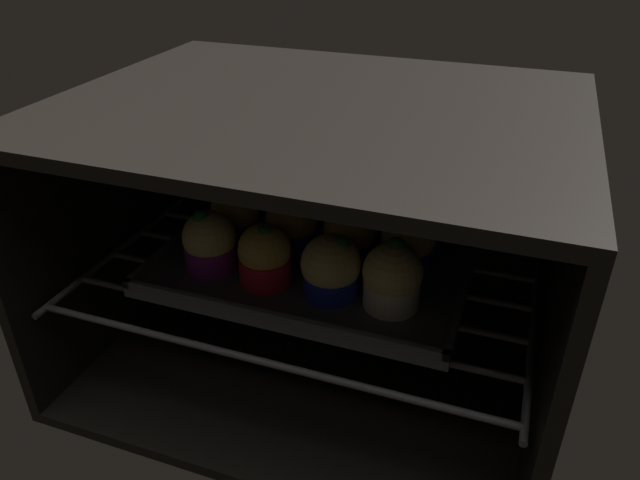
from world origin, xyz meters
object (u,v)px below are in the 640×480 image
object	(u,v)px
muffin_row1_col0	(236,215)
muffin_row0_col3	(392,277)
muffin_row2_col0	(264,192)
muffin_row1_col2	(350,234)
baking_tray	(320,257)
muffin_row1_col3	(408,243)
muffin_row2_col2	(368,206)
muffin_row2_col3	(422,217)
muffin_row0_col2	(331,268)
muffin_row1_col1	(292,223)
muffin_row2_col1	(312,201)
muffin_row0_col0	(210,243)
muffin_row0_col1	(265,256)

from	to	relation	value
muffin_row1_col0	muffin_row0_col3	bearing A→B (deg)	-18.02
muffin_row0_col3	muffin_row2_col0	world-z (taller)	muffin_row0_col3
muffin_row2_col0	muffin_row1_col2	bearing A→B (deg)	-26.34
baking_tray	muffin_row0_col3	distance (cm)	14.40
baking_tray	muffin_row1_col3	xyz separation A→B (cm)	(11.30, 0.20, 4.22)
muffin_row1_col2	muffin_row2_col2	bearing A→B (deg)	89.41
muffin_row1_col0	muffin_row1_col3	size ratio (longest dim) A/B	1.02
muffin_row0_col3	muffin_row2_col3	bearing A→B (deg)	89.04
muffin_row0_col2	muffin_row1_col1	distance (cm)	11.51
baking_tray	muffin_row2_col3	distance (cm)	14.42
muffin_row0_col2	muffin_row2_col1	size ratio (longest dim) A/B	1.03
muffin_row2_col1	muffin_row1_col3	bearing A→B (deg)	-26.33
muffin_row1_col0	muffin_row2_col0	distance (cm)	8.06
muffin_row1_col3	muffin_row2_col2	size ratio (longest dim) A/B	0.99
muffin_row2_col2	muffin_row1_col2	bearing A→B (deg)	-90.59
muffin_row0_col3	muffin_row1_col2	distance (cm)	10.90
muffin_row1_col2	muffin_row1_col3	world-z (taller)	same
muffin_row0_col3	muffin_row1_col1	xyz separation A→B (cm)	(-15.21, 7.98, -0.04)
muffin_row2_col0	muffin_row2_col3	bearing A→B (deg)	-0.73
muffin_row0_col0	muffin_row0_col2	bearing A→B (deg)	-0.86
baking_tray	muffin_row0_col2	xyz separation A→B (cm)	(4.22, -8.00, 3.99)
muffin_row1_col3	muffin_row2_col0	distance (cm)	23.80
muffin_row0_col1	muffin_row2_col1	xyz separation A→B (cm)	(-0.08, 15.90, -0.25)
muffin_row0_col0	baking_tray	bearing A→B (deg)	33.94
baking_tray	muffin_row1_col0	size ratio (longest dim) A/B	4.73
muffin_row2_col1	muffin_row1_col0	bearing A→B (deg)	-133.25
muffin_row1_col2	muffin_row1_col0	bearing A→B (deg)	-178.15
muffin_row0_col1	muffin_row1_col3	world-z (taller)	muffin_row1_col3
muffin_row1_col2	muffin_row2_col1	distance (cm)	11.05
muffin_row1_col2	muffin_row1_col3	xyz separation A→B (cm)	(7.35, -0.01, 0.20)
muffin_row1_col1	muffin_row2_col2	world-z (taller)	same
muffin_row0_col1	muffin_row1_col1	bearing A→B (deg)	89.13
muffin_row0_col2	muffin_row1_col0	xyz separation A→B (cm)	(-15.91, 7.71, 0.22)
muffin_row0_col2	muffin_row2_col2	world-z (taller)	muffin_row2_col2
muffin_row1_col3	muffin_row2_col1	world-z (taller)	muffin_row1_col3
muffin_row0_col3	muffin_row1_col3	xyz separation A→B (cm)	(-0.04, 7.99, -0.01)
muffin_row2_col3	muffin_row2_col1	bearing A→B (deg)	178.70
muffin_row2_col0	muffin_row2_col3	world-z (taller)	muffin_row2_col3
muffin_row0_col1	muffin_row1_col2	size ratio (longest dim) A/B	0.98
muffin_row0_col3	muffin_row2_col1	world-z (taller)	muffin_row0_col3
muffin_row0_col0	muffin_row1_col2	xyz separation A→B (cm)	(15.49, 7.97, -0.08)
muffin_row1_col2	muffin_row1_col1	bearing A→B (deg)	-179.87
muffin_row0_col0	muffin_row1_col1	bearing A→B (deg)	46.05
muffin_row0_col1	muffin_row1_col3	size ratio (longest dim) A/B	0.97
muffin_row1_col1	muffin_row1_col2	world-z (taller)	muffin_row1_col1
muffin_row0_col3	muffin_row2_col3	distance (cm)	15.25
muffin_row0_col2	muffin_row2_col1	xyz separation A→B (cm)	(-8.29, 15.81, -0.22)
baking_tray	muffin_row0_col1	world-z (taller)	muffin_row0_col1
muffin_row0_col0	muffin_row0_col3	distance (cm)	22.88
muffin_row0_col2	muffin_row2_col0	distance (cm)	22.09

